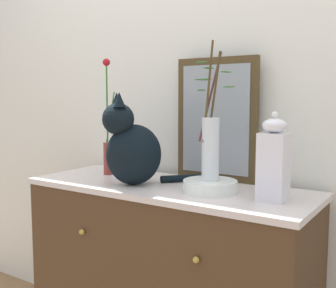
% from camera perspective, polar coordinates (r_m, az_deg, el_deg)
% --- Properties ---
extents(wall_back, '(4.40, 0.08, 2.60)m').
position_cam_1_polar(wall_back, '(2.06, 4.86, 7.28)').
color(wall_back, silver).
rests_on(wall_back, ground_plane).
extents(sideboard, '(1.28, 0.50, 0.89)m').
position_cam_1_polar(sideboard, '(1.97, -0.00, -18.34)').
color(sideboard, '#452F1C').
rests_on(sideboard, ground_plane).
extents(mirror_leaning, '(0.40, 0.03, 0.56)m').
position_cam_1_polar(mirror_leaning, '(1.92, 6.61, 3.35)').
color(mirror_leaning, '#47361D').
rests_on(mirror_leaning, sideboard).
extents(cat_sitting, '(0.38, 0.41, 0.40)m').
position_cam_1_polar(cat_sitting, '(1.81, -5.01, -0.47)').
color(cat_sitting, black).
rests_on(cat_sitting, sideboard).
extents(vase_slim_green, '(0.07, 0.04, 0.57)m').
position_cam_1_polar(vase_slim_green, '(2.07, -8.24, 0.16)').
color(vase_slim_green, brown).
rests_on(vase_slim_green, sideboard).
extents(bowl_porcelain, '(0.22, 0.22, 0.05)m').
position_cam_1_polar(bowl_porcelain, '(1.70, 5.78, -5.75)').
color(bowl_porcelain, white).
rests_on(bowl_porcelain, sideboard).
extents(vase_glass_clear, '(0.18, 0.15, 0.56)m').
position_cam_1_polar(vase_glass_clear, '(1.67, 5.84, 0.49)').
color(vase_glass_clear, silver).
rests_on(vase_glass_clear, bowl_porcelain).
extents(jar_lidded_porcelain, '(0.10, 0.10, 0.33)m').
position_cam_1_polar(jar_lidded_porcelain, '(1.57, 14.23, -2.24)').
color(jar_lidded_porcelain, silver).
rests_on(jar_lidded_porcelain, sideboard).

